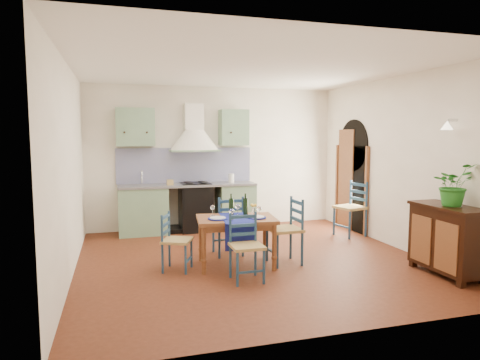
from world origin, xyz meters
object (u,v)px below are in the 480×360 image
dining_table (237,223)px  potted_plant (453,185)px  chair_near (246,246)px  sideboard (448,237)px

dining_table → potted_plant: size_ratio=2.11×
chair_near → sideboard: size_ratio=0.81×
dining_table → sideboard: bearing=-24.5°
dining_table → sideboard: (2.56, -1.17, -0.11)m
chair_near → sideboard: sideboard is taller
sideboard → potted_plant: 0.71m
dining_table → chair_near: 0.65m
chair_near → potted_plant: size_ratio=1.54×
sideboard → potted_plant: bearing=-86.9°
chair_near → sideboard: 2.67m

